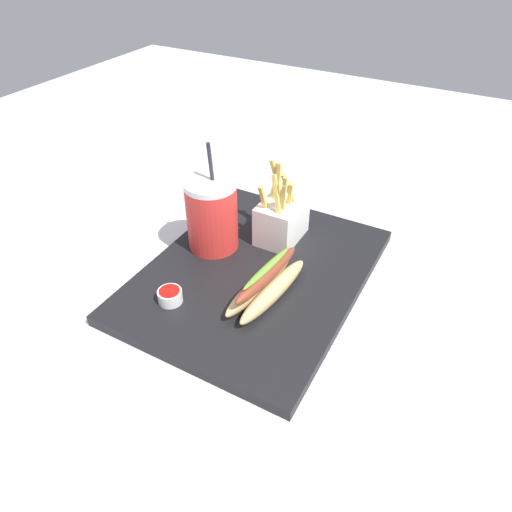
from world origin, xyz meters
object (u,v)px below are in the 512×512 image
fries_basket (281,219)px  ketchup_cup_1 (170,295)px  soda_cup (212,214)px  hot_dog_1 (267,284)px

fries_basket → ketchup_cup_1: fries_basket is taller
ketchup_cup_1 → soda_cup: bearing=7.9°
fries_basket → ketchup_cup_1: 0.26m
fries_basket → hot_dog_1: fries_basket is taller
ketchup_cup_1 → hot_dog_1: bearing=-55.9°
soda_cup → ketchup_cup_1: bearing=-172.1°
soda_cup → fries_basket: bearing=-50.7°
ketchup_cup_1 → fries_basket: bearing=-17.5°
soda_cup → fries_basket: (0.08, -0.10, -0.02)m
soda_cup → fries_basket: 0.13m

